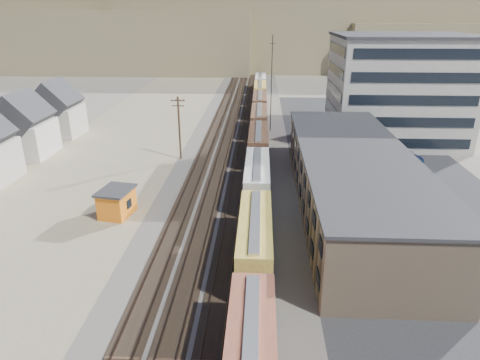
{
  "coord_description": "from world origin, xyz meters",
  "views": [
    {
      "loc": [
        4.14,
        -22.06,
        22.15
      ],
      "look_at": [
        1.74,
        25.98,
        3.0
      ],
      "focal_mm": 32.0,
      "sensor_mm": 36.0,
      "label": 1
    }
  ],
  "objects_px": {
    "freight_train": "(259,129)",
    "maintenance_shed": "(117,202)",
    "parked_car_blue": "(409,156)",
    "utility_pole_north": "(179,127)"
  },
  "relations": [
    {
      "from": "utility_pole_north",
      "to": "parked_car_blue",
      "type": "height_order",
      "value": "utility_pole_north"
    },
    {
      "from": "freight_train",
      "to": "maintenance_shed",
      "type": "height_order",
      "value": "freight_train"
    },
    {
      "from": "utility_pole_north",
      "to": "freight_train",
      "type": "bearing_deg",
      "value": 34.64
    },
    {
      "from": "maintenance_shed",
      "to": "utility_pole_north",
      "type": "bearing_deg",
      "value": 79.5
    },
    {
      "from": "maintenance_shed",
      "to": "parked_car_blue",
      "type": "distance_m",
      "value": 45.15
    },
    {
      "from": "freight_train",
      "to": "maintenance_shed",
      "type": "bearing_deg",
      "value": -119.22
    },
    {
      "from": "freight_train",
      "to": "utility_pole_north",
      "type": "height_order",
      "value": "utility_pole_north"
    },
    {
      "from": "freight_train",
      "to": "parked_car_blue",
      "type": "xyz_separation_m",
      "value": [
        23.79,
        -7.45,
        -2.08
      ]
    },
    {
      "from": "maintenance_shed",
      "to": "parked_car_blue",
      "type": "bearing_deg",
      "value": 28.06
    },
    {
      "from": "freight_train",
      "to": "parked_car_blue",
      "type": "distance_m",
      "value": 25.02
    }
  ]
}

